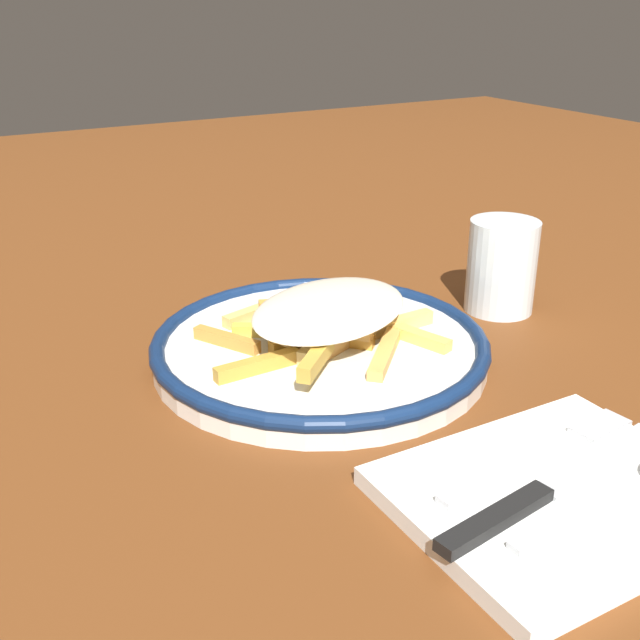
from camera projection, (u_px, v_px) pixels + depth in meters
ground_plane at (320, 361)px, 0.67m from camera, size 2.60×2.60×0.00m
plate at (320, 347)px, 0.67m from camera, size 0.29×0.29×0.03m
fries_heap at (325, 319)px, 0.66m from camera, size 0.18×0.22×0.04m
napkin at (557, 495)px, 0.49m from camera, size 0.16×0.20×0.01m
fork at (540, 455)px, 0.51m from camera, size 0.04×0.18×0.01m
knife at (540, 494)px, 0.47m from camera, size 0.05×0.21×0.01m
spoon at (631, 486)px, 0.48m from camera, size 0.03×0.15×0.01m
water_glass at (502, 266)px, 0.77m from camera, size 0.07×0.07×0.09m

